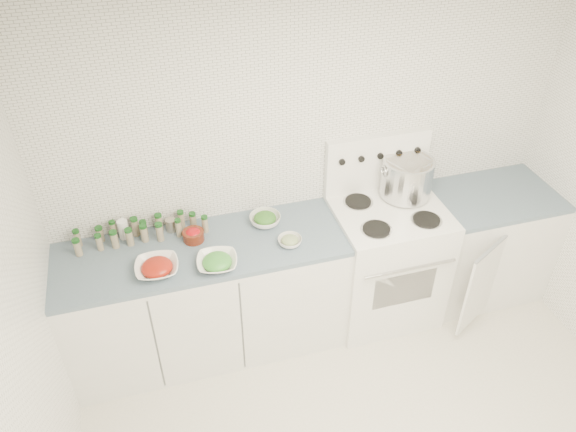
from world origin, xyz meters
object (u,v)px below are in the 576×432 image
at_px(stove, 384,258).
at_px(stock_pot, 407,176).
at_px(bowl_snowpea, 217,262).
at_px(bowl_tomato, 157,267).

relative_size(stove, stock_pot, 3.62).
xyz_separation_m(stove, stock_pot, (0.17, 0.14, 0.60)).
relative_size(stock_pot, bowl_snowpea, 1.34).
distance_m(stove, stock_pot, 0.64).
distance_m(stove, bowl_snowpea, 1.33).
xyz_separation_m(stock_pot, bowl_snowpea, (-1.40, -0.34, -0.16)).
height_order(stove, bowl_snowpea, stove).
bearing_deg(bowl_snowpea, stove, 8.92).
bearing_deg(stock_pot, stove, -139.60).
xyz_separation_m(stove, bowl_tomato, (-1.59, -0.14, 0.44)).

